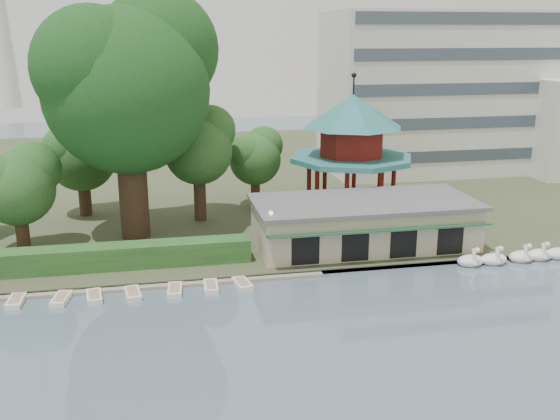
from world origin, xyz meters
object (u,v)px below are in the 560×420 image
object	(u,v)px
boathouse	(364,222)
big_tree	(128,78)
pavilion	(352,142)
dock	(90,289)

from	to	relation	value
boathouse	big_tree	world-z (taller)	big_tree
pavilion	big_tree	bearing A→B (deg)	-169.72
dock	boathouse	distance (m)	22.62
dock	boathouse	world-z (taller)	boathouse
big_tree	pavilion	bearing A→B (deg)	10.28
pavilion	big_tree	size ratio (longest dim) A/B	0.64
big_tree	dock	bearing A→B (deg)	-106.13
dock	pavilion	xyz separation A→B (m)	(24.00, 14.80, 7.36)
boathouse	big_tree	bearing A→B (deg)	161.62
dock	boathouse	bearing A→B (deg)	12.24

